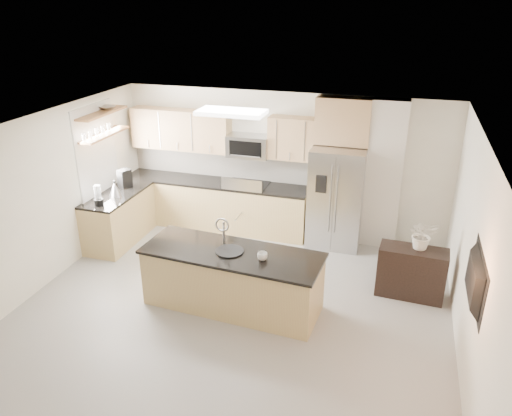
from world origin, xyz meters
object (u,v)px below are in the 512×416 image
(kettle, at_px, (115,189))
(coffee_maker, at_px, (125,179))
(microwave, at_px, (249,146))
(range, at_px, (247,207))
(flower_vase, at_px, (424,228))
(credenza, at_px, (411,272))
(platter, at_px, (230,251))
(blender, at_px, (98,196))
(cup, at_px, (262,256))
(island, at_px, (232,279))
(bowl, at_px, (107,107))
(refrigerator, at_px, (336,197))
(television, at_px, (470,279))

(kettle, relative_size, coffee_maker, 0.87)
(microwave, xyz_separation_m, coffee_maker, (-2.09, -0.85, -0.55))
(range, distance_m, flower_vase, 3.43)
(credenza, height_order, platter, platter)
(blender, bearing_deg, microwave, 39.75)
(range, bearing_deg, cup, -67.86)
(range, xyz_separation_m, microwave, (0.00, 0.12, 1.16))
(island, height_order, platter, island)
(kettle, bearing_deg, cup, -24.20)
(microwave, bearing_deg, flower_vase, -25.94)
(platter, height_order, kettle, kettle)
(cup, xyz_separation_m, flower_vase, (2.05, 1.17, 0.18))
(range, distance_m, island, 2.51)
(range, relative_size, island, 0.44)
(microwave, height_order, platter, microwave)
(microwave, bearing_deg, kettle, -147.42)
(credenza, relative_size, bowl, 2.94)
(island, relative_size, credenza, 2.67)
(island, relative_size, blender, 7.45)
(cup, bearing_deg, microwave, 111.21)
(range, xyz_separation_m, flower_vase, (3.08, -1.38, 0.63))
(range, xyz_separation_m, credenza, (3.00, -1.43, -0.09))
(credenza, height_order, flower_vase, flower_vase)
(refrigerator, xyz_separation_m, blender, (-3.73, -1.56, 0.18))
(microwave, distance_m, flower_vase, 3.47)
(refrigerator, height_order, kettle, refrigerator)
(range, bearing_deg, island, -76.96)
(island, xyz_separation_m, bowl, (-2.82, 1.68, 1.94))
(coffee_maker, distance_m, flower_vase, 5.22)
(range, height_order, kettle, kettle)
(coffee_maker, bearing_deg, cup, -30.16)
(bowl, bearing_deg, range, 18.92)
(refrigerator, distance_m, kettle, 3.86)
(range, xyz_separation_m, television, (3.51, -3.12, 0.88))
(microwave, height_order, refrigerator, microwave)
(range, distance_m, television, 4.78)
(flower_vase, bearing_deg, microwave, 154.06)
(range, distance_m, cup, 2.79)
(cup, xyz_separation_m, television, (2.47, -0.58, 0.42))
(refrigerator, height_order, island, refrigerator)
(credenza, relative_size, kettle, 3.39)
(island, bearing_deg, kettle, 157.86)
(microwave, distance_m, cup, 2.95)
(blender, height_order, kettle, blender)
(island, relative_size, flower_vase, 3.90)
(blender, height_order, bowl, bowl)
(cup, xyz_separation_m, kettle, (-3.06, 1.38, 0.12))
(platter, bearing_deg, coffee_maker, 146.67)
(refrigerator, xyz_separation_m, island, (-1.09, -2.40, -0.45))
(bowl, xyz_separation_m, flower_vase, (5.33, -0.60, -1.27))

